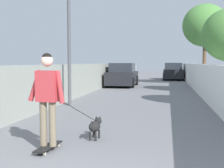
{
  "coord_description": "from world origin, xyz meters",
  "views": [
    {
      "loc": [
        -2.84,
        -1.21,
        1.59
      ],
      "look_at": [
        5.25,
        0.27,
        1.0
      ],
      "focal_mm": 48.62,
      "sensor_mm": 36.0,
      "label": 1
    }
  ],
  "objects_px": {
    "skateboard": "(48,147)",
    "dog": "(95,126)",
    "person_skateboarder": "(47,92)",
    "car_far": "(173,72)",
    "car_near": "(123,75)",
    "lamp_post": "(69,19)",
    "tree_right_far": "(205,26)"
  },
  "relations": [
    {
      "from": "skateboard",
      "to": "person_skateboarder",
      "type": "relative_size",
      "value": 0.49
    },
    {
      "from": "car_far",
      "to": "car_near",
      "type": "bearing_deg",
      "value": 157.09
    },
    {
      "from": "skateboard",
      "to": "car_near",
      "type": "relative_size",
      "value": 0.2
    },
    {
      "from": "person_skateboarder",
      "to": "car_far",
      "type": "distance_m",
      "value": 23.15
    },
    {
      "from": "car_near",
      "to": "dog",
      "type": "bearing_deg",
      "value": -173.95
    },
    {
      "from": "tree_right_far",
      "to": "skateboard",
      "type": "distance_m",
      "value": 17.84
    },
    {
      "from": "person_skateboarder",
      "to": "car_near",
      "type": "xyz_separation_m",
      "value": [
        14.85,
        0.83,
        -0.35
      ]
    },
    {
      "from": "person_skateboarder",
      "to": "dog",
      "type": "relative_size",
      "value": 1.35
    },
    {
      "from": "car_near",
      "to": "car_far",
      "type": "bearing_deg",
      "value": -22.91
    },
    {
      "from": "skateboard",
      "to": "dog",
      "type": "relative_size",
      "value": 0.66
    },
    {
      "from": "tree_right_far",
      "to": "person_skateboarder",
      "type": "height_order",
      "value": "tree_right_far"
    },
    {
      "from": "lamp_post",
      "to": "car_far",
      "type": "height_order",
      "value": "lamp_post"
    },
    {
      "from": "skateboard",
      "to": "car_far",
      "type": "distance_m",
      "value": 23.16
    },
    {
      "from": "lamp_post",
      "to": "car_far",
      "type": "bearing_deg",
      "value": -13.05
    },
    {
      "from": "tree_right_far",
      "to": "skateboard",
      "type": "xyz_separation_m",
      "value": [
        -16.75,
        4.61,
        -4.03
      ]
    },
    {
      "from": "tree_right_far",
      "to": "skateboard",
      "type": "bearing_deg",
      "value": 164.61
    },
    {
      "from": "skateboard",
      "to": "car_near",
      "type": "distance_m",
      "value": 14.89
    },
    {
      "from": "dog",
      "to": "car_near",
      "type": "height_order",
      "value": "car_near"
    },
    {
      "from": "tree_right_far",
      "to": "dog",
      "type": "xyz_separation_m",
      "value": [
        -15.81,
        3.97,
        -3.82
      ]
    },
    {
      "from": "dog",
      "to": "car_far",
      "type": "relative_size",
      "value": 0.31
    },
    {
      "from": "person_skateboarder",
      "to": "car_near",
      "type": "bearing_deg",
      "value": 3.21
    },
    {
      "from": "skateboard",
      "to": "dog",
      "type": "xyz_separation_m",
      "value": [
        0.95,
        -0.64,
        0.21
      ]
    },
    {
      "from": "skateboard",
      "to": "person_skateboarder",
      "type": "height_order",
      "value": "person_skateboarder"
    },
    {
      "from": "tree_right_far",
      "to": "lamp_post",
      "type": "height_order",
      "value": "tree_right_far"
    },
    {
      "from": "car_far",
      "to": "skateboard",
      "type": "bearing_deg",
      "value": 173.52
    },
    {
      "from": "person_skateboarder",
      "to": "car_near",
      "type": "relative_size",
      "value": 0.41
    },
    {
      "from": "car_far",
      "to": "lamp_post",
      "type": "bearing_deg",
      "value": 166.95
    },
    {
      "from": "person_skateboarder",
      "to": "car_near",
      "type": "height_order",
      "value": "person_skateboarder"
    },
    {
      "from": "car_near",
      "to": "car_far",
      "type": "height_order",
      "value": "same"
    },
    {
      "from": "tree_right_far",
      "to": "dog",
      "type": "bearing_deg",
      "value": 165.9
    },
    {
      "from": "tree_right_far",
      "to": "lamp_post",
      "type": "xyz_separation_m",
      "value": [
        -11.2,
        6.04,
        -0.94
      ]
    },
    {
      "from": "tree_right_far",
      "to": "car_far",
      "type": "height_order",
      "value": "tree_right_far"
    }
  ]
}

